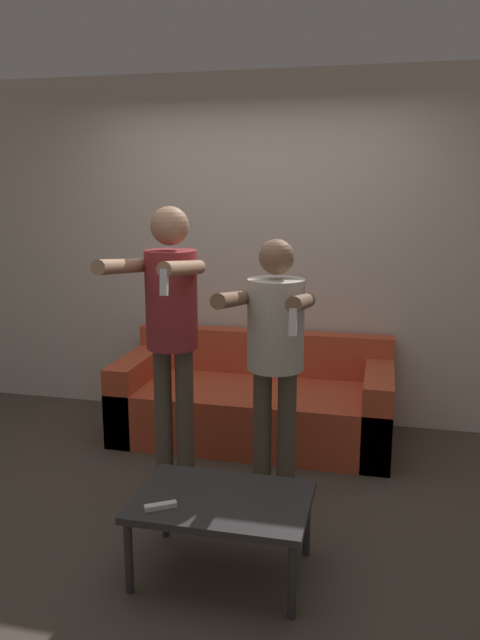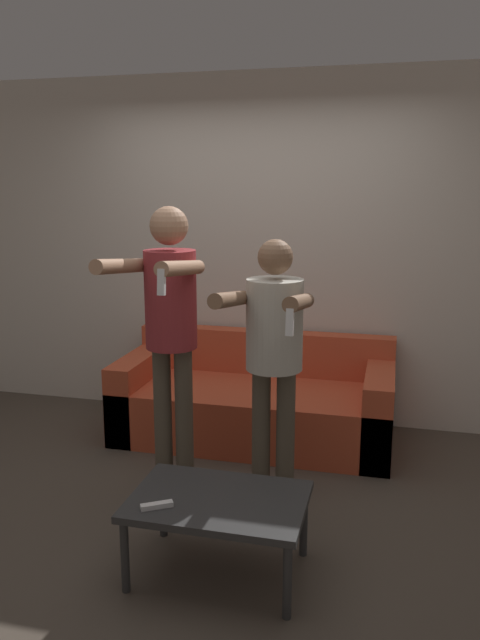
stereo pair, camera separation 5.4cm
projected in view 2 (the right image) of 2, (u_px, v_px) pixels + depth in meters
ground_plane at (204, 506)px, 3.70m from camera, size 14.00×14.00×0.00m
wall_back at (261, 251)px, 4.91m from camera, size 6.40×0.06×2.70m
couch at (255, 403)px, 4.67m from camera, size 2.01×0.90×0.74m
person_standing_left at (170, 317)px, 3.67m from camera, size 0.43×0.76×1.74m
person_standing_right at (274, 342)px, 3.55m from camera, size 0.45×0.77×1.57m
coffee_table at (218, 506)px, 2.99m from camera, size 0.84×0.57×0.40m
remote_on_table at (157, 505)px, 2.88m from camera, size 0.15×0.11×0.02m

